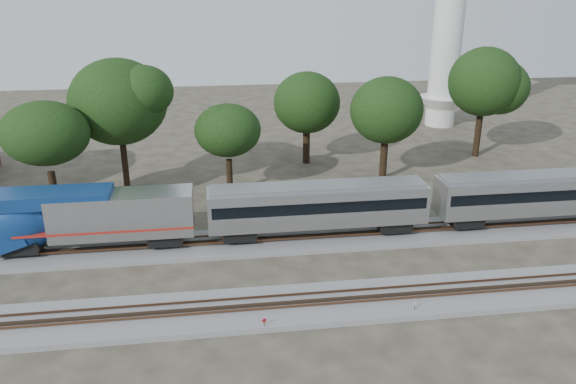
# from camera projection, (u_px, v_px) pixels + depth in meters

# --- Properties ---
(ground) EXTENTS (160.00, 160.00, 0.00)m
(ground) POSITION_uv_depth(u_px,v_px,m) (246.00, 282.00, 40.52)
(ground) COLOR #383328
(ground) RESTS_ON ground
(track_far) EXTENTS (160.00, 5.00, 0.73)m
(track_far) POSITION_uv_depth(u_px,v_px,m) (241.00, 243.00, 45.99)
(track_far) COLOR slate
(track_far) RESTS_ON ground
(track_near) EXTENTS (160.00, 5.00, 0.73)m
(track_near) POSITION_uv_depth(u_px,v_px,m) (250.00, 309.00, 36.74)
(track_near) COLOR slate
(track_near) RESTS_ON ground
(switch_stand_red) EXTENTS (0.28, 0.12, 0.89)m
(switch_stand_red) POSITION_uv_depth(u_px,v_px,m) (264.00, 323.00, 34.65)
(switch_stand_red) COLOR #512D19
(switch_stand_red) RESTS_ON ground
(switch_stand_white) EXTENTS (0.28, 0.13, 0.91)m
(switch_stand_white) POSITION_uv_depth(u_px,v_px,m) (415.00, 307.00, 36.36)
(switch_stand_white) COLOR #512D19
(switch_stand_white) RESTS_ON ground
(switch_lever) EXTENTS (0.51, 0.32, 0.30)m
(switch_lever) POSITION_uv_depth(u_px,v_px,m) (337.00, 313.00, 36.40)
(switch_lever) COLOR #512D19
(switch_lever) RESTS_ON ground
(tree_2) EXTENTS (7.87, 7.87, 11.09)m
(tree_2) POSITION_uv_depth(u_px,v_px,m) (45.00, 134.00, 49.26)
(tree_2) COLOR black
(tree_2) RESTS_ON ground
(tree_3) EXTENTS (9.54, 9.54, 13.45)m
(tree_3) POSITION_uv_depth(u_px,v_px,m) (118.00, 102.00, 53.92)
(tree_3) COLOR black
(tree_3) RESTS_ON ground
(tree_4) EXTENTS (6.64, 6.64, 9.36)m
(tree_4) POSITION_uv_depth(u_px,v_px,m) (228.00, 131.00, 55.06)
(tree_4) COLOR black
(tree_4) RESTS_ON ground
(tree_5) EXTENTS (7.33, 7.33, 10.33)m
(tree_5) POSITION_uv_depth(u_px,v_px,m) (307.00, 103.00, 64.08)
(tree_5) COLOR black
(tree_5) RESTS_ON ground
(tree_6) EXTENTS (7.71, 7.71, 10.88)m
(tree_6) POSITION_uv_depth(u_px,v_px,m) (387.00, 110.00, 58.62)
(tree_6) COLOR black
(tree_6) RESTS_ON ground
(tree_7) EXTENTS (9.26, 9.26, 13.05)m
(tree_7) POSITION_uv_depth(u_px,v_px,m) (484.00, 82.00, 65.96)
(tree_7) COLOR black
(tree_7) RESTS_ON ground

